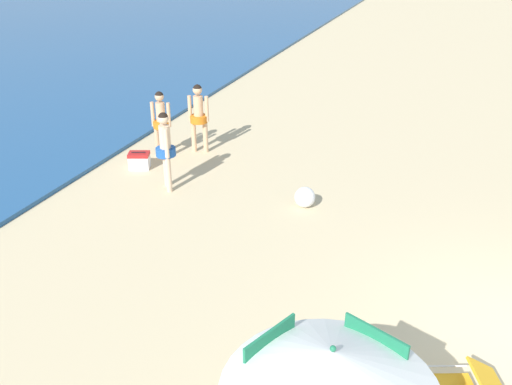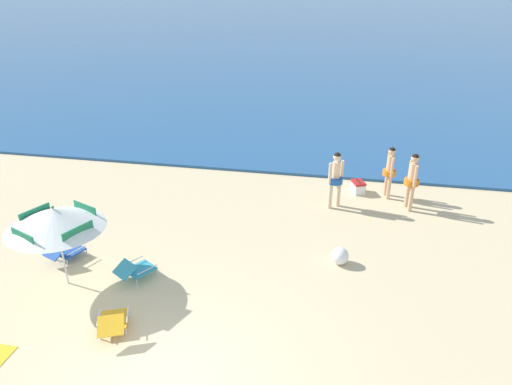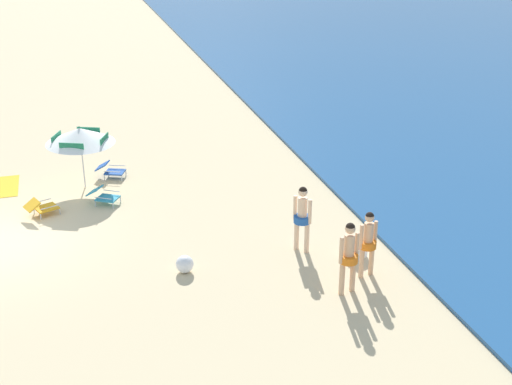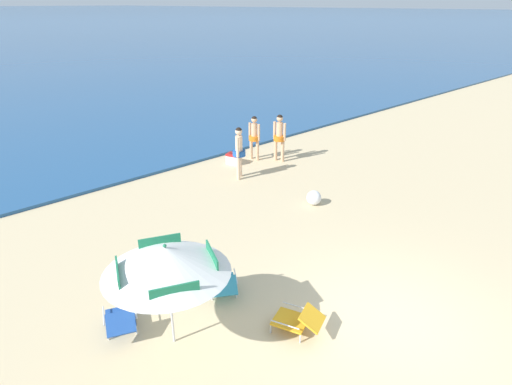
# 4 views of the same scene
# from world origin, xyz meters

# --- Properties ---
(ground_plane) EXTENTS (800.00, 800.00, 0.00)m
(ground_plane) POSITION_xyz_m (0.00, 0.00, 0.00)
(ground_plane) COLOR #D1BA8E
(beach_umbrella_striped_main) EXTENTS (2.98, 2.98, 2.00)m
(beach_umbrella_striped_main) POSITION_xyz_m (-3.29, 2.34, 1.70)
(beach_umbrella_striped_main) COLOR silver
(beach_umbrella_striped_main) RESTS_ON ground
(lounge_chair_under_umbrella) EXTENTS (0.83, 1.02, 0.52)m
(lounge_chair_under_umbrella) POSITION_xyz_m (-1.49, 1.03, 0.27)
(lounge_chair_under_umbrella) COLOR gold
(lounge_chair_under_umbrella) RESTS_ON ground
(lounge_chair_beside_umbrella) EXTENTS (0.91, 1.03, 0.52)m
(lounge_chair_beside_umbrella) POSITION_xyz_m (-1.82, 2.79, 0.27)
(lounge_chair_beside_umbrella) COLOR teal
(lounge_chair_beside_umbrella) RESTS_ON ground
(lounge_chair_facing_sea) EXTENTS (0.83, 1.02, 0.52)m
(lounge_chair_facing_sea) POSITION_xyz_m (-3.86, 3.19, 0.27)
(lounge_chair_facing_sea) COLOR #1E4799
(lounge_chair_facing_sea) RESTS_ON ground
(person_standing_near_shore) EXTENTS (0.41, 0.49, 1.68)m
(person_standing_near_shore) POSITION_xyz_m (4.21, 8.52, 0.97)
(person_standing_near_shore) COLOR #D8A87F
(person_standing_near_shore) RESTS_ON ground
(person_standing_beside) EXTENTS (0.44, 0.52, 1.78)m
(person_standing_beside) POSITION_xyz_m (4.79, 7.77, 1.03)
(person_standing_beside) COLOR #D8A87F
(person_standing_beside) RESTS_ON ground
(person_wading_in) EXTENTS (0.43, 0.43, 1.78)m
(person_wading_in) POSITION_xyz_m (2.56, 7.46, 1.03)
(person_wading_in) COLOR beige
(person_wading_in) RESTS_ON ground
(cooler_box) EXTENTS (0.50, 0.59, 0.43)m
(cooler_box) POSITION_xyz_m (3.30, 8.66, 0.20)
(cooler_box) COLOR white
(cooler_box) RESTS_ON ground
(beach_ball) EXTENTS (0.44, 0.44, 0.44)m
(beach_ball) POSITION_xyz_m (2.83, 4.36, 0.22)
(beach_ball) COLOR white
(beach_ball) RESTS_ON ground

